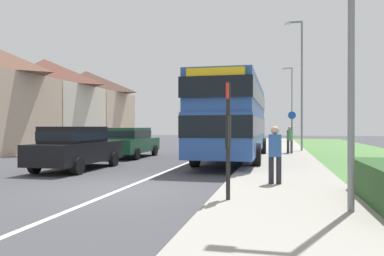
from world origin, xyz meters
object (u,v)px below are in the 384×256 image
at_px(pedestrian_walking_away, 290,138).
at_px(bus_stop_sign, 228,132).
at_px(cycle_route_sign, 292,130).
at_px(street_lamp_mid, 300,78).
at_px(parked_car_black, 76,146).
at_px(street_lamp_near, 345,8).
at_px(street_lamp_far, 291,100).
at_px(parked_car_dark_green, 130,141).
at_px(double_decker_bus, 234,116).
at_px(pedestrian_at_stop, 275,152).

bearing_deg(pedestrian_walking_away, bus_stop_sign, -96.76).
distance_m(cycle_route_sign, street_lamp_mid, 4.25).
bearing_deg(cycle_route_sign, parked_car_black, -131.97).
relative_size(cycle_route_sign, street_lamp_near, 0.38).
xyz_separation_m(pedestrian_walking_away, street_lamp_far, (0.71, 19.29, 3.57)).
xyz_separation_m(street_lamp_near, street_lamp_mid, (0.22, 17.50, 0.92)).
bearing_deg(street_lamp_mid, cycle_route_sign, -103.15).
bearing_deg(parked_car_dark_green, double_decker_bus, -6.67).
relative_size(double_decker_bus, bus_stop_sign, 4.41).
bearing_deg(bus_stop_sign, street_lamp_mid, 81.85).
distance_m(parked_car_dark_green, street_lamp_far, 24.81).
height_order(double_decker_bus, pedestrian_at_stop, double_decker_bus).
relative_size(street_lamp_near, street_lamp_far, 0.82).
bearing_deg(street_lamp_near, bus_stop_sign, 164.80).
relative_size(parked_car_dark_green, street_lamp_mid, 0.54).
distance_m(double_decker_bus, street_lamp_mid, 7.96).
bearing_deg(pedestrian_at_stop, parked_car_dark_green, 132.05).
height_order(cycle_route_sign, street_lamp_near, street_lamp_near).
bearing_deg(bus_stop_sign, pedestrian_walking_away, 83.24).
bearing_deg(parked_car_dark_green, bus_stop_sign, -58.41).
bearing_deg(street_lamp_far, pedestrian_walking_away, -92.10).
bearing_deg(double_decker_bus, pedestrian_walking_away, 56.64).
height_order(parked_car_dark_green, pedestrian_walking_away, pedestrian_walking_away).
bearing_deg(parked_car_dark_green, street_lamp_mid, 33.43).
height_order(parked_car_black, street_lamp_far, street_lamp_far).
height_order(bus_stop_sign, cycle_route_sign, bus_stop_sign).
bearing_deg(parked_car_black, parked_car_dark_green, 92.05).
distance_m(double_decker_bus, parked_car_black, 7.60).
bearing_deg(double_decker_bus, street_lamp_near, -73.39).
bearing_deg(pedestrian_at_stop, cycle_route_sign, 85.82).
bearing_deg(parked_car_black, street_lamp_far, 72.71).
relative_size(parked_car_dark_green, pedestrian_at_stop, 2.69).
xyz_separation_m(parked_car_dark_green, street_lamp_mid, (9.12, 6.02, 3.86)).
xyz_separation_m(pedestrian_at_stop, pedestrian_walking_away, (0.76, 11.96, 0.00)).
relative_size(double_decker_bus, cycle_route_sign, 4.55).
bearing_deg(street_lamp_mid, double_decker_bus, -117.34).
relative_size(parked_car_black, street_lamp_far, 0.58).
bearing_deg(parked_car_black, street_lamp_near, -33.20).
relative_size(double_decker_bus, pedestrian_at_stop, 6.87).
bearing_deg(pedestrian_at_stop, street_lamp_near, -67.47).
height_order(double_decker_bus, street_lamp_far, street_lamp_far).
relative_size(bus_stop_sign, street_lamp_far, 0.33).
bearing_deg(pedestrian_at_stop, pedestrian_walking_away, 86.38).
bearing_deg(bus_stop_sign, cycle_route_sign, 82.76).
height_order(pedestrian_at_stop, street_lamp_near, street_lamp_near).
distance_m(parked_car_black, bus_stop_sign, 8.27).
relative_size(double_decker_bus, pedestrian_walking_away, 6.87).
distance_m(parked_car_dark_green, street_lamp_near, 14.82).
bearing_deg(street_lamp_far, double_decker_bus, -98.36).
xyz_separation_m(street_lamp_mid, street_lamp_far, (-0.01, 16.77, -0.20)).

